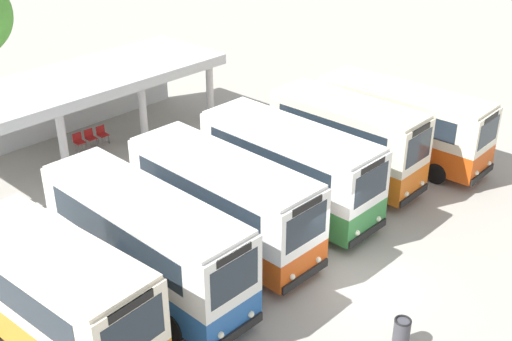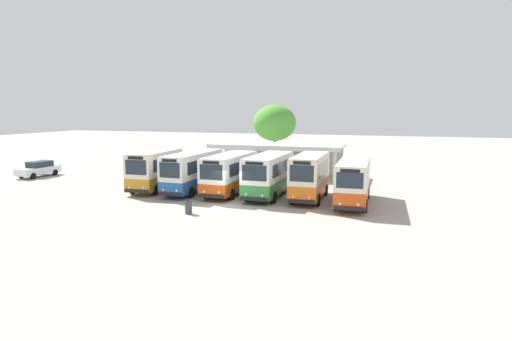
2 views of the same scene
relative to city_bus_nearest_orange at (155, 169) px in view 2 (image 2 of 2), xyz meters
The scene contains 14 objects.
ground_plane 9.35m from the city_bus_nearest_orange, 26.81° to the right, with size 180.00×180.00×0.00m, color #A39E93.
city_bus_nearest_orange is the anchor object (origin of this frame).
city_bus_second_in_row 3.42m from the city_bus_nearest_orange, ahead, with size 2.35×8.08×3.38m.
city_bus_middle_cream 6.79m from the city_bus_nearest_orange, ahead, with size 2.53×7.62×3.32m.
city_bus_fourth_amber 10.17m from the city_bus_nearest_orange, ahead, with size 2.50×7.47×3.40m.
city_bus_fifth_blue 13.55m from the city_bus_nearest_orange, ahead, with size 2.27×6.65×3.53m.
city_bus_far_end_green 16.94m from the city_bus_nearest_orange, ahead, with size 2.37×7.88×3.29m.
parked_car_flank 16.08m from the city_bus_nearest_orange, 169.22° to the left, with size 2.11×4.57×1.62m.
terminal_canopy 14.11m from the city_bus_nearest_orange, 55.48° to the left, with size 13.96×4.86×3.40m.
waiting_chair_end_by_column 13.30m from the city_bus_nearest_orange, 55.00° to the left, with size 0.46×0.46×0.86m.
waiting_chair_second_from_end 13.64m from the city_bus_nearest_orange, 52.87° to the left, with size 0.46×0.46×0.86m.
waiting_chair_middle_seat 13.95m from the city_bus_nearest_orange, 50.67° to the left, with size 0.46×0.46×0.86m.
roadside_tree_behind_canopy 18.88m from the city_bus_nearest_orange, 71.16° to the left, with size 5.15×5.15×7.59m.
litter_bin_apron 9.59m from the city_bus_nearest_orange, 46.05° to the right, with size 0.49×0.49×0.90m.
Camera 2 is at (11.30, -28.12, 7.04)m, focal length 29.85 mm.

